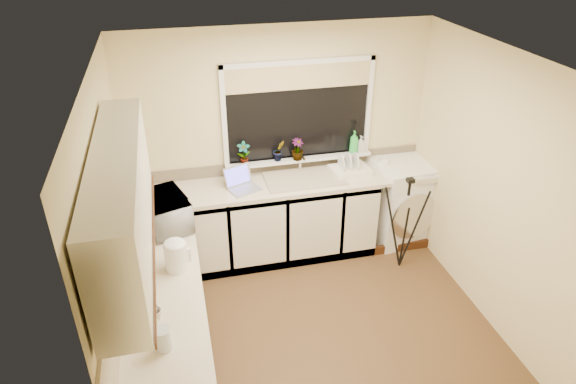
{
  "coord_description": "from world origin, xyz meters",
  "views": [
    {
      "loc": [
        -1.07,
        -3.35,
        3.41
      ],
      "look_at": [
        -0.13,
        0.55,
        1.15
      ],
      "focal_mm": 31.69,
      "sensor_mm": 36.0,
      "label": 1
    }
  ],
  "objects_px": {
    "microwave": "(166,212)",
    "cup_back": "(384,163)",
    "cup_left": "(155,315)",
    "tripod": "(405,224)",
    "glass_jug": "(163,339)",
    "plant_c": "(297,149)",
    "kettle": "(176,256)",
    "dish_rack": "(350,170)",
    "steel_jar": "(152,314)",
    "plant_b": "(279,151)",
    "washing_machine": "(401,199)",
    "soap_bottle_green": "(354,142)",
    "soap_bottle_clear": "(361,144)",
    "plant_a": "(244,154)",
    "laptop": "(242,183)"
  },
  "relations": [
    {
      "from": "kettle",
      "to": "cup_left",
      "type": "xyz_separation_m",
      "value": [
        -0.17,
        -0.55,
        -0.07
      ]
    },
    {
      "from": "dish_rack",
      "to": "steel_jar",
      "type": "distance_m",
      "value": 2.76
    },
    {
      "from": "soap_bottle_green",
      "to": "cup_left",
      "type": "distance_m",
      "value": 2.95
    },
    {
      "from": "glass_jug",
      "to": "plant_a",
      "type": "relative_size",
      "value": 0.62
    },
    {
      "from": "glass_jug",
      "to": "plant_b",
      "type": "distance_m",
      "value": 2.61
    },
    {
      "from": "plant_a",
      "to": "plant_c",
      "type": "relative_size",
      "value": 1.11
    },
    {
      "from": "plant_c",
      "to": "dish_rack",
      "type": "bearing_deg",
      "value": -16.25
    },
    {
      "from": "glass_jug",
      "to": "plant_c",
      "type": "bearing_deg",
      "value": 56.71
    },
    {
      "from": "soap_bottle_clear",
      "to": "cup_back",
      "type": "height_order",
      "value": "soap_bottle_clear"
    },
    {
      "from": "cup_left",
      "to": "cup_back",
      "type": "bearing_deg",
      "value": 36.64
    },
    {
      "from": "steel_jar",
      "to": "microwave",
      "type": "xyz_separation_m",
      "value": [
        0.14,
        1.21,
        0.09
      ]
    },
    {
      "from": "kettle",
      "to": "microwave",
      "type": "height_order",
      "value": "microwave"
    },
    {
      "from": "kettle",
      "to": "steel_jar",
      "type": "xyz_separation_m",
      "value": [
        -0.19,
        -0.55,
        -0.06
      ]
    },
    {
      "from": "laptop",
      "to": "plant_b",
      "type": "relative_size",
      "value": 1.68
    },
    {
      "from": "washing_machine",
      "to": "plant_c",
      "type": "relative_size",
      "value": 4.07
    },
    {
      "from": "tripod",
      "to": "microwave",
      "type": "xyz_separation_m",
      "value": [
        -2.38,
        -0.03,
        0.51
      ]
    },
    {
      "from": "plant_c",
      "to": "cup_back",
      "type": "relative_size",
      "value": 1.83
    },
    {
      "from": "soap_bottle_clear",
      "to": "tripod",
      "type": "bearing_deg",
      "value": -72.1
    },
    {
      "from": "glass_jug",
      "to": "cup_left",
      "type": "xyz_separation_m",
      "value": [
        -0.05,
        0.28,
        -0.04
      ]
    },
    {
      "from": "microwave",
      "to": "plant_b",
      "type": "distance_m",
      "value": 1.44
    },
    {
      "from": "plant_c",
      "to": "cup_back",
      "type": "xyz_separation_m",
      "value": [
        0.95,
        -0.12,
        -0.22
      ]
    },
    {
      "from": "steel_jar",
      "to": "plant_c",
      "type": "bearing_deg",
      "value": 51.88
    },
    {
      "from": "steel_jar",
      "to": "soap_bottle_clear",
      "type": "xyz_separation_m",
      "value": [
        2.27,
        2.0,
        0.18
      ]
    },
    {
      "from": "glass_jug",
      "to": "plant_c",
      "type": "distance_m",
      "value": 2.69
    },
    {
      "from": "soap_bottle_clear",
      "to": "laptop",
      "type": "bearing_deg",
      "value": -169.65
    },
    {
      "from": "steel_jar",
      "to": "soap_bottle_green",
      "type": "height_order",
      "value": "soap_bottle_green"
    },
    {
      "from": "dish_rack",
      "to": "plant_c",
      "type": "relative_size",
      "value": 1.73
    },
    {
      "from": "soap_bottle_green",
      "to": "plant_a",
      "type": "bearing_deg",
      "value": -178.57
    },
    {
      "from": "microwave",
      "to": "cup_back",
      "type": "height_order",
      "value": "microwave"
    },
    {
      "from": "plant_b",
      "to": "washing_machine",
      "type": "bearing_deg",
      "value": -7.2
    },
    {
      "from": "plant_a",
      "to": "tripod",
      "type": "bearing_deg",
      "value": -24.94
    },
    {
      "from": "soap_bottle_green",
      "to": "soap_bottle_clear",
      "type": "relative_size",
      "value": 1.38
    },
    {
      "from": "steel_jar",
      "to": "soap_bottle_green",
      "type": "xyz_separation_m",
      "value": [
        2.18,
        1.99,
        0.22
      ]
    },
    {
      "from": "microwave",
      "to": "plant_b",
      "type": "relative_size",
      "value": 2.33
    },
    {
      "from": "kettle",
      "to": "glass_jug",
      "type": "xyz_separation_m",
      "value": [
        -0.12,
        -0.83,
        -0.04
      ]
    },
    {
      "from": "plant_b",
      "to": "soap_bottle_clear",
      "type": "bearing_deg",
      "value": 0.53
    },
    {
      "from": "glass_jug",
      "to": "soap_bottle_green",
      "type": "relative_size",
      "value": 0.64
    },
    {
      "from": "plant_a",
      "to": "cup_back",
      "type": "bearing_deg",
      "value": -4.5
    },
    {
      "from": "microwave",
      "to": "cup_left",
      "type": "xyz_separation_m",
      "value": [
        -0.12,
        -1.2,
        -0.1
      ]
    },
    {
      "from": "plant_b",
      "to": "cup_left",
      "type": "height_order",
      "value": "plant_b"
    },
    {
      "from": "kettle",
      "to": "cup_back",
      "type": "bearing_deg",
      "value": 29.34
    },
    {
      "from": "kettle",
      "to": "cup_back",
      "type": "relative_size",
      "value": 1.84
    },
    {
      "from": "dish_rack",
      "to": "tripod",
      "type": "height_order",
      "value": "tripod"
    },
    {
      "from": "cup_left",
      "to": "tripod",
      "type": "bearing_deg",
      "value": 26.42
    },
    {
      "from": "washing_machine",
      "to": "soap_bottle_clear",
      "type": "bearing_deg",
      "value": 151.9
    },
    {
      "from": "soap_bottle_green",
      "to": "soap_bottle_clear",
      "type": "bearing_deg",
      "value": 4.54
    },
    {
      "from": "dish_rack",
      "to": "plant_a",
      "type": "xyz_separation_m",
      "value": [
        -1.12,
        0.15,
        0.25
      ]
    },
    {
      "from": "kettle",
      "to": "tripod",
      "type": "distance_m",
      "value": 2.47
    },
    {
      "from": "glass_jug",
      "to": "kettle",
      "type": "bearing_deg",
      "value": 81.47
    },
    {
      "from": "washing_machine",
      "to": "plant_b",
      "type": "relative_size",
      "value": 4.21
    }
  ]
}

